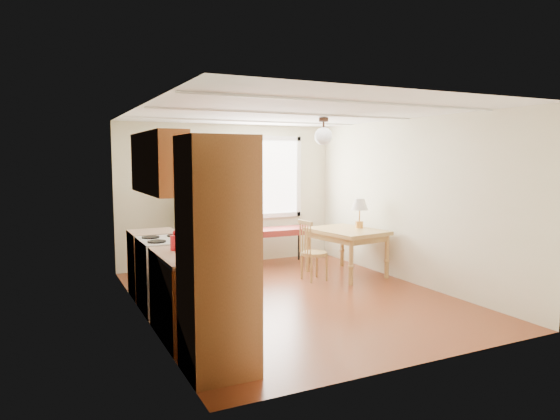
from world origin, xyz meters
TOP-DOWN VIEW (x-y plane):
  - room_shell at (0.00, 0.00)m, footprint 4.60×5.60m
  - kitchen_run at (-1.72, -0.63)m, footprint 0.65×3.40m
  - window_unit at (0.60, 2.47)m, footprint 1.64×0.05m
  - pendant_light at (0.70, 0.40)m, footprint 0.26×0.26m
  - refrigerator at (-0.70, 2.12)m, footprint 0.78×0.78m
  - bench at (0.67, 2.01)m, footprint 1.43×0.56m
  - dining_table at (1.39, 0.80)m, footprint 1.07×1.32m
  - chair at (0.66, 0.72)m, footprint 0.41×0.41m
  - table_lamp at (1.67, 0.85)m, footprint 0.28×0.28m
  - coffee_maker at (-1.72, -1.27)m, footprint 0.25×0.29m
  - kettle at (-1.76, -0.59)m, footprint 0.12×0.12m

SIDE VIEW (x-z plane):
  - chair at x=0.66m, z-range 0.07..1.00m
  - bench at x=0.67m, z-range 0.26..0.91m
  - dining_table at x=1.39m, z-range 0.27..1.03m
  - kitchen_run at x=-1.72m, z-range -0.26..1.94m
  - refrigerator at x=-0.70m, z-range 0.00..1.71m
  - kettle at x=-1.76m, z-range 0.88..1.10m
  - coffee_maker at x=-1.72m, z-range 0.85..1.22m
  - table_lamp at x=1.67m, z-range 0.86..1.35m
  - room_shell at x=0.00m, z-range -0.06..2.56m
  - window_unit at x=0.60m, z-range 0.79..2.31m
  - pendant_light at x=0.70m, z-range 2.04..2.44m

